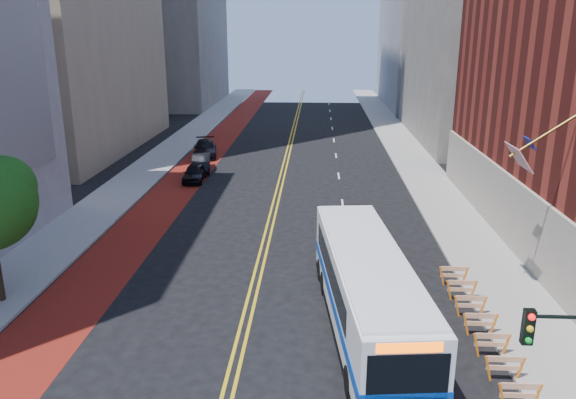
# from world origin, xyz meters

# --- Properties ---
(ground) EXTENTS (160.00, 160.00, 0.00)m
(ground) POSITION_xyz_m (0.00, 0.00, 0.00)
(ground) COLOR black
(ground) RESTS_ON ground
(sidewalk_left) EXTENTS (4.00, 140.00, 0.15)m
(sidewalk_left) POSITION_xyz_m (-12.00, 30.00, 0.07)
(sidewalk_left) COLOR gray
(sidewalk_left) RESTS_ON ground
(sidewalk_right) EXTENTS (4.00, 140.00, 0.15)m
(sidewalk_right) POSITION_xyz_m (12.00, 30.00, 0.07)
(sidewalk_right) COLOR gray
(sidewalk_right) RESTS_ON ground
(bus_lane_paint) EXTENTS (3.60, 140.00, 0.01)m
(bus_lane_paint) POSITION_xyz_m (-8.10, 30.00, 0.00)
(bus_lane_paint) COLOR maroon
(bus_lane_paint) RESTS_ON ground
(center_line_inner) EXTENTS (0.14, 140.00, 0.01)m
(center_line_inner) POSITION_xyz_m (-0.18, 30.00, 0.00)
(center_line_inner) COLOR gold
(center_line_inner) RESTS_ON ground
(center_line_outer) EXTENTS (0.14, 140.00, 0.01)m
(center_line_outer) POSITION_xyz_m (0.18, 30.00, 0.00)
(center_line_outer) COLOR gold
(center_line_outer) RESTS_ON ground
(lane_dashes) EXTENTS (0.14, 98.20, 0.01)m
(lane_dashes) POSITION_xyz_m (4.80, 38.00, 0.01)
(lane_dashes) COLOR silver
(lane_dashes) RESTS_ON ground
(construction_barriers) EXTENTS (1.42, 10.91, 1.00)m
(construction_barriers) POSITION_xyz_m (9.60, 3.42, 0.68)
(construction_barriers) COLOR orange
(construction_barriers) RESTS_ON ground
(traffic_signal) EXTENTS (2.21, 0.34, 5.07)m
(traffic_signal) POSITION_xyz_m (9.41, -3.51, 3.72)
(traffic_signal) COLOR black
(traffic_signal) RESTS_ON sidewalk_right
(transit_bus) EXTENTS (4.12, 13.08, 3.54)m
(transit_bus) POSITION_xyz_m (4.99, 4.40, 1.84)
(transit_bus) COLOR white
(transit_bus) RESTS_ON ground
(car_a) EXTENTS (1.79, 4.08, 1.37)m
(car_a) POSITION_xyz_m (-7.08, 27.66, 0.68)
(car_a) COLOR black
(car_a) RESTS_ON ground
(car_b) EXTENTS (2.36, 4.73, 1.49)m
(car_b) POSITION_xyz_m (-7.20, 31.01, 0.74)
(car_b) COLOR black
(car_b) RESTS_ON ground
(car_c) EXTENTS (3.07, 5.63, 1.55)m
(car_c) POSITION_xyz_m (-8.04, 37.05, 0.77)
(car_c) COLOR black
(car_c) RESTS_ON ground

